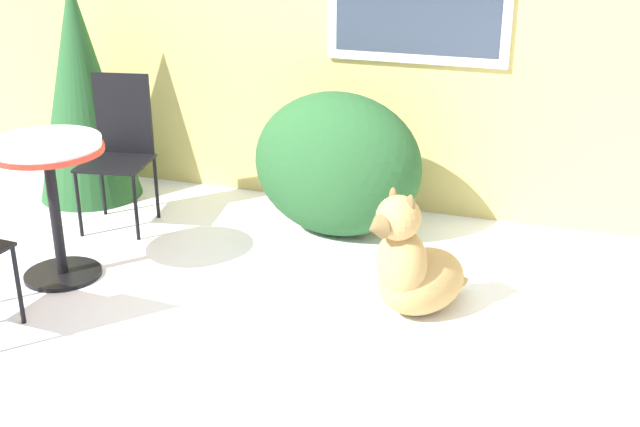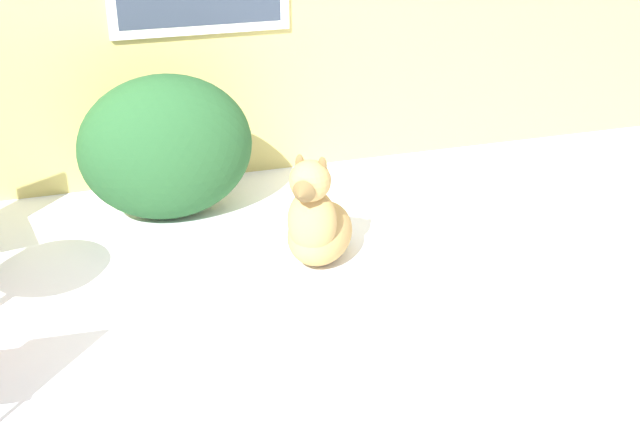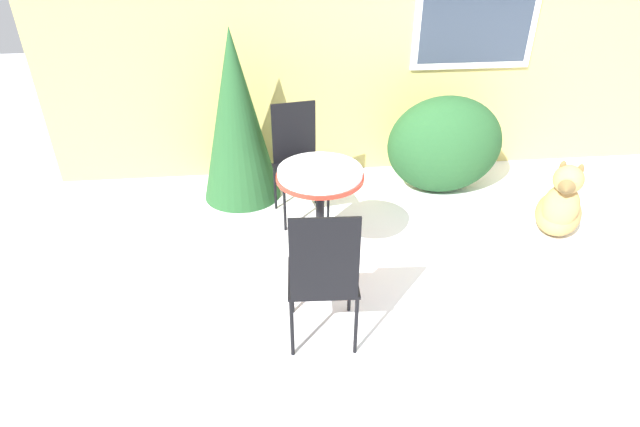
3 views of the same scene
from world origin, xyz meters
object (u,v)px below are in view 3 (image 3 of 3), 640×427
patio_chair_far_side (323,274)px  dog (560,207)px  patio_table (320,191)px  patio_chair_near_table (298,158)px

patio_chair_far_side → dog: 2.34m
patio_table → patio_chair_far_side: size_ratio=0.83×
patio_table → dog: bearing=6.4°
patio_table → patio_chair_near_table: 0.86m
dog → patio_table: bearing=-139.9°
patio_chair_near_table → dog: bearing=-26.7°
patio_table → patio_chair_far_side: bearing=-94.8°
patio_chair_near_table → patio_chair_far_side: bearing=-99.2°
patio_chair_far_side → dog: (2.09, 1.02, -0.27)m
patio_table → patio_chair_near_table: bearing=96.9°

